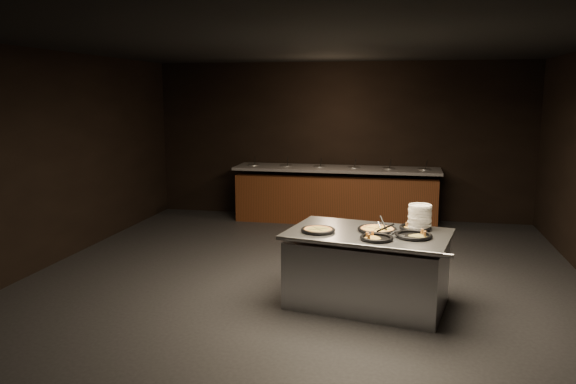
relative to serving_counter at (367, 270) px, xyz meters
name	(u,v)px	position (x,y,z in m)	size (l,w,h in m)	color
room	(301,168)	(-0.84, 0.45, 1.05)	(7.02, 8.02, 2.92)	black
salad_bar	(336,198)	(-0.84, 4.01, 0.04)	(3.70, 0.83, 1.18)	#512413
serving_counter	(367,270)	(0.00, 0.00, 0.00)	(1.90, 1.42, 0.83)	silver
plate_stack	(420,217)	(0.55, 0.28, 0.56)	(0.26, 0.26, 0.27)	white
pan_veggie_whole	(318,230)	(-0.54, -0.09, 0.45)	(0.38, 0.38, 0.04)	black
pan_cheese_whole	(377,229)	(0.09, 0.07, 0.45)	(0.43, 0.43, 0.04)	black
pan_cheese_slices_a	(415,228)	(0.51, 0.23, 0.45)	(0.35, 0.35, 0.04)	black
pan_cheese_slices_b	(377,238)	(0.11, -0.30, 0.45)	(0.35, 0.35, 0.04)	black
pan_veggie_slices	(414,235)	(0.48, -0.12, 0.45)	(0.39, 0.39, 0.04)	black
server_left	(381,224)	(0.13, 0.11, 0.50)	(0.20, 0.29, 0.16)	silver
server_right	(390,230)	(0.23, -0.15, 0.50)	(0.30, 0.11, 0.14)	silver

